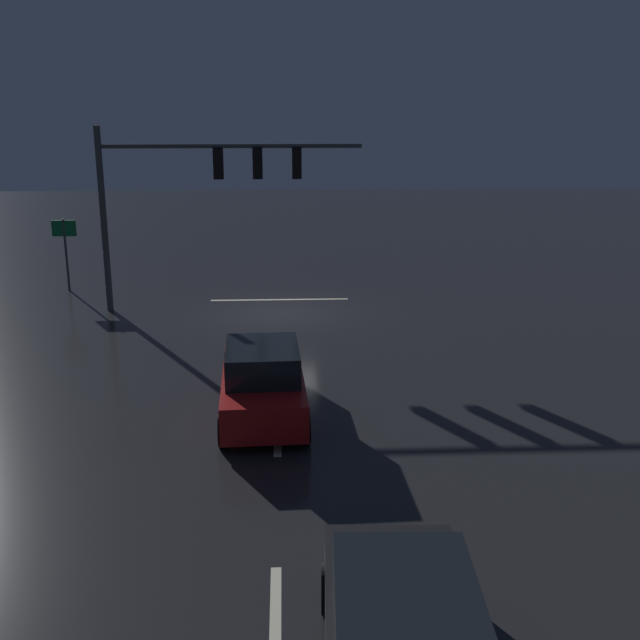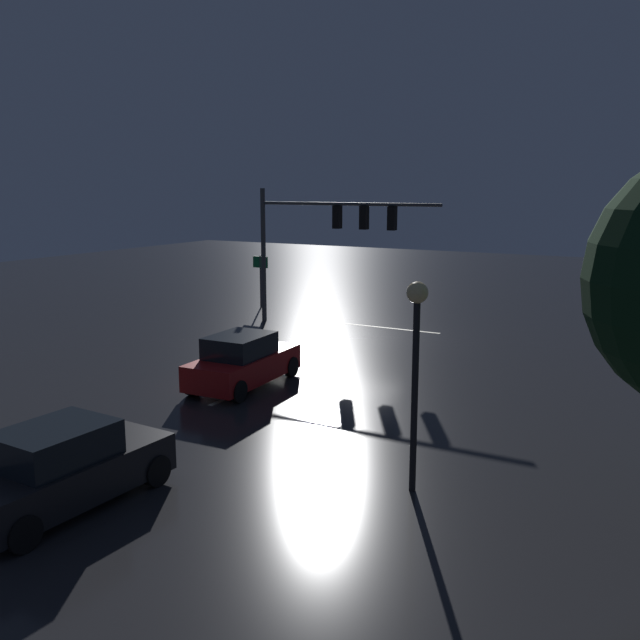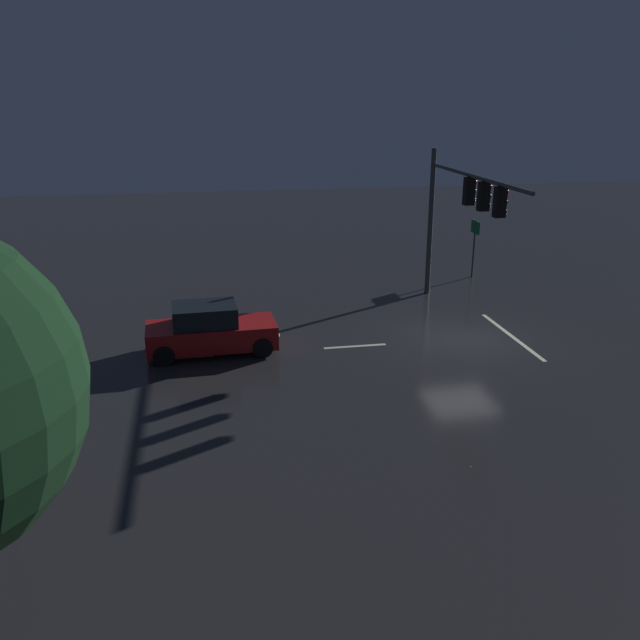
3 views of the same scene
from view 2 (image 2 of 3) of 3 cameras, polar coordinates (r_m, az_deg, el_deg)
name	(u,v)px [view 2 (image 2 of 3)]	position (r m, az deg, el deg)	size (l,w,h in m)	color
ground_plane	(370,335)	(29.77, 4.16, -1.27)	(80.00, 80.00, 0.00)	#232326
traffic_signal_assembly	(325,229)	(30.89, 0.40, 7.54)	(8.77, 0.47, 6.21)	#383A3D
lane_dash_far	(326,355)	(26.28, 0.49, -2.88)	(2.20, 0.16, 0.01)	beige
lane_dash_mid	(232,396)	(21.39, -7.25, -6.21)	(2.20, 0.16, 0.01)	beige
lane_dash_near	(78,463)	(17.21, -19.32, -11.07)	(2.20, 0.16, 0.01)	beige
stop_bar	(387,328)	(31.40, 5.57, -0.65)	(5.00, 0.16, 0.01)	beige
car_approaching	(243,362)	(22.19, -6.38, -3.43)	(2.05, 4.43, 1.70)	maroon
car_distant	(64,468)	(14.86, -20.35, -11.39)	(2.09, 4.44, 1.70)	black
street_lamp_left_kerb	(416,344)	(14.07, 7.92, -1.99)	(0.44, 0.44, 4.42)	black
route_sign	(261,270)	(36.50, -4.93, 4.13)	(0.90, 0.09, 2.76)	#383A3D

